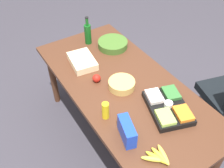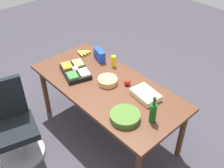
{
  "view_description": "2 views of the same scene",
  "coord_description": "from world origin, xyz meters",
  "views": [
    {
      "loc": [
        -1.37,
        1.0,
        2.38
      ],
      "look_at": [
        0.04,
        0.1,
        0.82
      ],
      "focal_mm": 40.86,
      "sensor_mm": 36.0,
      "label": 1
    },
    {
      "loc": [
        1.93,
        -1.68,
        2.8
      ],
      "look_at": [
        0.1,
        -0.0,
        0.87
      ],
      "focal_mm": 43.36,
      "sensor_mm": 36.0,
      "label": 2
    }
  ],
  "objects": [
    {
      "name": "ground_plane",
      "position": [
        0.0,
        0.0,
        0.0
      ],
      "size": [
        10.0,
        10.0,
        0.0
      ],
      "primitive_type": "plane",
      "color": "#37343C"
    },
    {
      "name": "veggie_tray",
      "position": [
        -0.45,
        -0.13,
        0.83
      ],
      "size": [
        0.49,
        0.42,
        0.09
      ],
      "color": "black",
      "rests_on": "conference_table"
    },
    {
      "name": "chip_bowl",
      "position": [
        -0.02,
        0.03,
        0.83
      ],
      "size": [
        0.28,
        0.28,
        0.07
      ],
      "primitive_type": "cylinder",
      "rotation": [
        0.0,
        0.0,
        -0.2
      ],
      "color": "tan",
      "rests_on": "conference_table"
    },
    {
      "name": "wine_bottle",
      "position": [
        0.76,
        -0.06,
        0.92
      ],
      "size": [
        0.08,
        0.08,
        0.31
      ],
      "color": "#114F17",
      "rests_on": "conference_table"
    },
    {
      "name": "apple_red",
      "position": [
        0.17,
        0.18,
        0.83
      ],
      "size": [
        0.08,
        0.08,
        0.08
      ],
      "primitive_type": "sphere",
      "rotation": [
        0.0,
        0.0,
        -0.05
      ],
      "color": "#B01D13",
      "rests_on": "conference_table"
    },
    {
      "name": "chip_bag_blue",
      "position": [
        -0.49,
        0.3,
        0.87
      ],
      "size": [
        0.23,
        0.14,
        0.15
      ],
      "primitive_type": "cube",
      "rotation": [
        0.0,
        0.0,
        -0.28
      ],
      "color": "blue",
      "rests_on": "conference_table"
    },
    {
      "name": "salad_bowl",
      "position": [
        0.55,
        -0.24,
        0.83
      ],
      "size": [
        0.39,
        0.39,
        0.07
      ],
      "primitive_type": "cylinder",
      "rotation": [
        0.0,
        0.0,
        0.25
      ],
      "color": "#3F6524",
      "rests_on": "conference_table"
    },
    {
      "name": "sheet_cake",
      "position": [
        0.46,
        0.17,
        0.83
      ],
      "size": [
        0.35,
        0.26,
        0.07
      ],
      "primitive_type": "cube",
      "rotation": [
        0.0,
        0.0,
        -0.13
      ],
      "color": "beige",
      "rests_on": "conference_table"
    },
    {
      "name": "banana_bunch",
      "position": [
        -0.75,
        0.22,
        0.82
      ],
      "size": [
        0.18,
        0.2,
        0.04
      ],
      "color": "yellow",
      "rests_on": "conference_table"
    },
    {
      "name": "conference_table",
      "position": [
        0.0,
        0.0,
        0.71
      ],
      "size": [
        1.98,
        0.93,
        0.8
      ],
      "color": "#4B2A1A",
      "rests_on": "ground"
    },
    {
      "name": "mustard_bottle",
      "position": [
        -0.24,
        0.33,
        0.87
      ],
      "size": [
        0.07,
        0.07,
        0.15
      ],
      "primitive_type": "cylinder",
      "rotation": [
        0.0,
        0.0,
        0.22
      ],
      "color": "yellow",
      "rests_on": "conference_table"
    }
  ]
}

